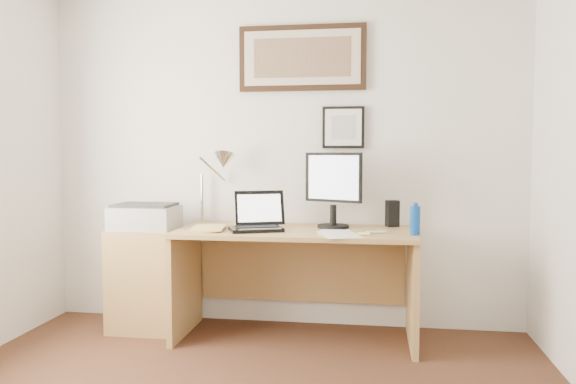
% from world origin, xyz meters
% --- Properties ---
extents(wall_back, '(3.50, 0.02, 2.50)m').
position_xyz_m(wall_back, '(0.00, 2.00, 1.25)').
color(wall_back, white).
rests_on(wall_back, ground).
extents(side_cabinet, '(0.50, 0.40, 0.73)m').
position_xyz_m(side_cabinet, '(-0.92, 1.68, 0.36)').
color(side_cabinet, '#A47D45').
rests_on(side_cabinet, floor).
extents(water_bottle, '(0.06, 0.06, 0.18)m').
position_xyz_m(water_bottle, '(0.93, 1.50, 0.84)').
color(water_bottle, '#0B4099').
rests_on(water_bottle, desk).
extents(bottle_cap, '(0.03, 0.03, 0.02)m').
position_xyz_m(bottle_cap, '(0.93, 1.50, 0.94)').
color(bottle_cap, '#0B4099').
rests_on(bottle_cap, water_bottle).
extents(speaker, '(0.10, 0.10, 0.18)m').
position_xyz_m(speaker, '(0.80, 1.88, 0.84)').
color(speaker, black).
rests_on(speaker, desk).
extents(paper_sheet_a, '(0.32, 0.38, 0.00)m').
position_xyz_m(paper_sheet_a, '(0.46, 1.44, 0.75)').
color(paper_sheet_a, white).
rests_on(paper_sheet_a, desk).
extents(paper_sheet_b, '(0.20, 0.29, 0.00)m').
position_xyz_m(paper_sheet_b, '(0.42, 1.51, 0.75)').
color(paper_sheet_b, white).
rests_on(paper_sheet_b, desk).
extents(sticky_pad, '(0.08, 0.08, 0.01)m').
position_xyz_m(sticky_pad, '(0.61, 1.46, 0.76)').
color(sticky_pad, '#FFFC78').
rests_on(sticky_pad, desk).
extents(marker_pen, '(0.14, 0.06, 0.02)m').
position_xyz_m(marker_pen, '(0.69, 1.53, 0.76)').
color(marker_pen, silver).
rests_on(marker_pen, desk).
extents(book, '(0.25, 0.32, 0.02)m').
position_xyz_m(book, '(-0.53, 1.51, 0.76)').
color(book, '#E7C46D').
rests_on(book, desk).
extents(desk, '(1.60, 0.70, 0.75)m').
position_xyz_m(desk, '(0.15, 1.72, 0.51)').
color(desk, '#A47D45').
rests_on(desk, floor).
extents(laptop, '(0.41, 0.41, 0.26)m').
position_xyz_m(laptop, '(-0.10, 1.59, 0.81)').
color(laptop, black).
rests_on(laptop, desk).
extents(lcd_monitor, '(0.40, 0.22, 0.52)m').
position_xyz_m(lcd_monitor, '(0.40, 1.75, 1.04)').
color(lcd_monitor, black).
rests_on(lcd_monitor, desk).
extents(printer, '(0.44, 0.34, 0.18)m').
position_xyz_m(printer, '(-0.93, 1.66, 0.82)').
color(printer, '#A9A9AC').
rests_on(printer, side_cabinet).
extents(desk_lamp, '(0.29, 0.27, 0.53)m').
position_xyz_m(desk_lamp, '(-0.41, 1.81, 1.19)').
color(desk_lamp, silver).
rests_on(desk_lamp, desk).
extents(picture_large, '(0.92, 0.04, 0.47)m').
position_xyz_m(picture_large, '(0.15, 1.97, 1.95)').
color(picture_large, black).
rests_on(picture_large, wall_back).
extents(picture_small, '(0.30, 0.03, 0.30)m').
position_xyz_m(picture_small, '(0.45, 1.97, 1.45)').
color(picture_small, black).
rests_on(picture_small, wall_back).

